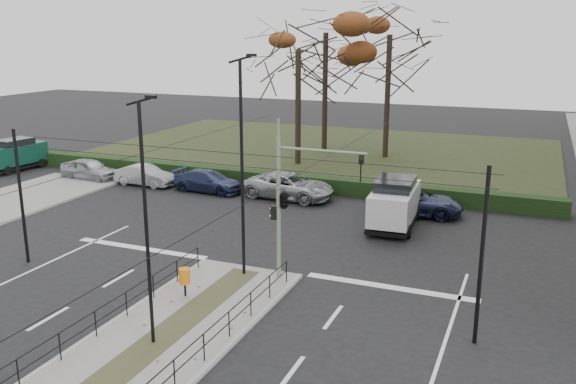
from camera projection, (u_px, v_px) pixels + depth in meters
name	position (u px, v px, depth m)	size (l,w,h in m)	color
ground	(191.00, 318.00, 21.84)	(140.00, 140.00, 0.00)	black
median_island	(150.00, 348.00, 19.59)	(4.40, 15.00, 0.14)	slate
park	(324.00, 150.00, 52.67)	(38.00, 26.00, 0.10)	#222E17
hedge	(259.00, 179.00, 40.57)	(38.00, 1.00, 1.00)	black
median_railing	(147.00, 324.00, 19.27)	(4.14, 13.24, 0.92)	black
catenary	(210.00, 215.00, 22.43)	(20.00, 34.00, 6.00)	black
traffic_light	(286.00, 197.00, 24.29)	(3.98, 2.28, 5.86)	slate
litter_bin	(185.00, 276.00, 23.15)	(0.43, 0.43, 1.11)	black
streetlamp_median_near	(147.00, 223.00, 18.80)	(0.67, 0.14, 8.02)	black
streetlamp_median_far	(242.00, 167.00, 24.34)	(0.75, 0.15, 9.00)	black
parked_car_first	(89.00, 169.00, 42.24)	(1.74, 4.33, 1.47)	#95969B
parked_car_second	(145.00, 175.00, 40.65)	(1.45, 4.15, 1.37)	#95969B
parked_car_third	(208.00, 181.00, 39.09)	(1.91, 4.71, 1.37)	#1D2343
parked_car_fourth	(289.00, 186.00, 37.45)	(2.58, 5.59, 1.55)	#95969B
white_van	(395.00, 202.00, 31.83)	(2.46, 5.05, 2.59)	silver
green_van	(16.00, 154.00, 45.02)	(2.20, 4.74, 2.36)	#0B3326
rust_tree	(326.00, 33.00, 49.51)	(10.52, 10.52, 12.92)	black
bare_tree_center	(390.00, 44.00, 47.51)	(8.39, 8.39, 12.87)	black
bare_tree_near	(298.00, 59.00, 45.28)	(7.47, 7.47, 11.39)	black
parked_car_fifth	(416.00, 202.00, 34.17)	(2.38, 5.17, 1.44)	#1D2343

